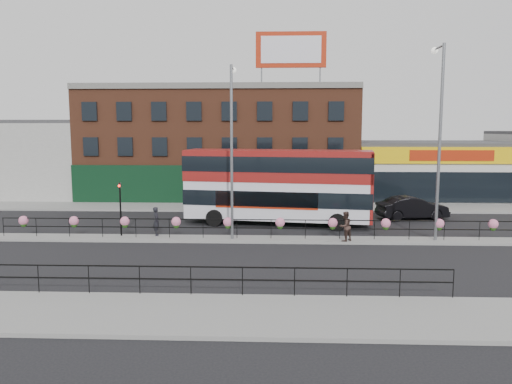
{
  "coord_description": "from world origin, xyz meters",
  "views": [
    {
      "loc": [
        1.26,
        -28.64,
        6.52
      ],
      "look_at": [
        0.0,
        3.0,
        2.5
      ],
      "focal_mm": 35.0,
      "sensor_mm": 36.0,
      "label": 1
    }
  ],
  "objects_px": {
    "car": "(412,208)",
    "pedestrian_b": "(345,226)",
    "pedestrian_a": "(156,221)",
    "lamp_column_east": "(439,125)",
    "double_decker_bus": "(279,179)",
    "lamp_column_west": "(232,137)"
  },
  "relations": [
    {
      "from": "pedestrian_b",
      "to": "lamp_column_east",
      "type": "xyz_separation_m",
      "value": [
        5.26,
        0.78,
        5.72
      ]
    },
    {
      "from": "pedestrian_a",
      "to": "pedestrian_b",
      "type": "distance_m",
      "value": 11.17
    },
    {
      "from": "pedestrian_a",
      "to": "pedestrian_b",
      "type": "bearing_deg",
      "value": -112.01
    },
    {
      "from": "lamp_column_east",
      "to": "pedestrian_a",
      "type": "bearing_deg",
      "value": 178.87
    },
    {
      "from": "pedestrian_b",
      "to": "lamp_column_west",
      "type": "distance_m",
      "value": 8.26
    },
    {
      "from": "car",
      "to": "lamp_column_east",
      "type": "relative_size",
      "value": 0.48
    },
    {
      "from": "double_decker_bus",
      "to": "lamp_column_west",
      "type": "relative_size",
      "value": 1.29
    },
    {
      "from": "pedestrian_b",
      "to": "lamp_column_east",
      "type": "bearing_deg",
      "value": 148.84
    },
    {
      "from": "double_decker_bus",
      "to": "pedestrian_b",
      "type": "height_order",
      "value": "double_decker_bus"
    },
    {
      "from": "car",
      "to": "pedestrian_a",
      "type": "distance_m",
      "value": 18.41
    },
    {
      "from": "pedestrian_b",
      "to": "double_decker_bus",
      "type": "bearing_deg",
      "value": -95.48
    },
    {
      "from": "car",
      "to": "lamp_column_west",
      "type": "distance_m",
      "value": 15.37
    },
    {
      "from": "lamp_column_west",
      "to": "lamp_column_east",
      "type": "height_order",
      "value": "lamp_column_east"
    },
    {
      "from": "car",
      "to": "pedestrian_b",
      "type": "height_order",
      "value": "pedestrian_b"
    },
    {
      "from": "pedestrian_a",
      "to": "double_decker_bus",
      "type": "bearing_deg",
      "value": -74.97
    },
    {
      "from": "lamp_column_west",
      "to": "car",
      "type": "bearing_deg",
      "value": 30.63
    },
    {
      "from": "pedestrian_b",
      "to": "lamp_column_west",
      "type": "xyz_separation_m",
      "value": [
        -6.5,
        0.65,
        5.06
      ]
    },
    {
      "from": "pedestrian_b",
      "to": "lamp_column_west",
      "type": "bearing_deg",
      "value": -45.25
    },
    {
      "from": "lamp_column_west",
      "to": "double_decker_bus",
      "type": "bearing_deg",
      "value": 61.13
    },
    {
      "from": "pedestrian_b",
      "to": "lamp_column_east",
      "type": "distance_m",
      "value": 7.81
    },
    {
      "from": "double_decker_bus",
      "to": "car",
      "type": "height_order",
      "value": "double_decker_bus"
    },
    {
      "from": "pedestrian_a",
      "to": "lamp_column_east",
      "type": "xyz_separation_m",
      "value": [
        16.38,
        -0.32,
        5.71
      ]
    }
  ]
}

